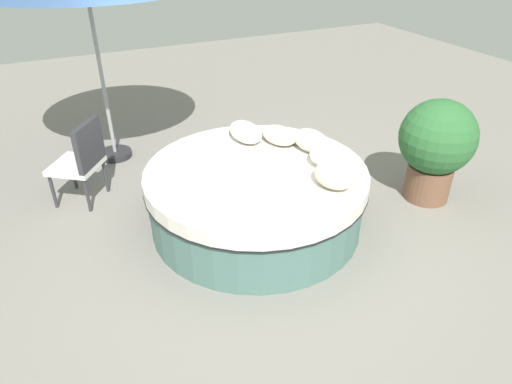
{
  "coord_description": "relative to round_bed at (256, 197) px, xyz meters",
  "views": [
    {
      "loc": [
        -3.7,
        1.78,
        2.91
      ],
      "look_at": [
        0.0,
        0.0,
        0.4
      ],
      "focal_mm": 32.22,
      "sensor_mm": 36.0,
      "label": 1
    }
  ],
  "objects": [
    {
      "name": "planter",
      "position": [
        -0.37,
        -2.06,
        0.35
      ],
      "size": [
        0.85,
        0.85,
        1.2
      ],
      "color": "brown",
      "rests_on": "ground_plane"
    },
    {
      "name": "round_bed",
      "position": [
        0.0,
        0.0,
        0.0
      ],
      "size": [
        2.3,
        2.3,
        0.67
      ],
      "color": "#4C726B",
      "rests_on": "ground_plane"
    },
    {
      "name": "patio_chair",
      "position": [
        1.28,
        1.55,
        0.22
      ],
      "size": [
        0.72,
        0.71,
        0.98
      ],
      "rotation": [
        0.0,
        0.0,
        -0.63
      ],
      "color": "#333338",
      "rests_on": "ground_plane"
    },
    {
      "name": "throw_pillow_1",
      "position": [
        -0.23,
        -0.72,
        0.43
      ],
      "size": [
        0.41,
        0.39,
        0.21
      ],
      "primitive_type": "ellipsoid",
      "color": "white",
      "rests_on": "round_bed"
    },
    {
      "name": "throw_pillow_2",
      "position": [
        0.17,
        -0.75,
        0.43
      ],
      "size": [
        0.5,
        0.34,
        0.2
      ],
      "primitive_type": "ellipsoid",
      "color": "beige",
      "rests_on": "round_bed"
    },
    {
      "name": "throw_pillow_3",
      "position": [
        0.5,
        -0.53,
        0.4
      ],
      "size": [
        0.53,
        0.35,
        0.14
      ],
      "primitive_type": "ellipsoid",
      "color": "beige",
      "rests_on": "round_bed"
    },
    {
      "name": "throw_pillow_4",
      "position": [
        0.7,
        -0.2,
        0.43
      ],
      "size": [
        0.55,
        0.32,
        0.19
      ],
      "primitive_type": "ellipsoid",
      "color": "white",
      "rests_on": "round_bed"
    },
    {
      "name": "throw_pillow_0",
      "position": [
        -0.59,
        -0.53,
        0.43
      ],
      "size": [
        0.45,
        0.34,
        0.19
      ],
      "primitive_type": "ellipsoid",
      "color": "beige",
      "rests_on": "round_bed"
    },
    {
      "name": "ground_plane",
      "position": [
        0.0,
        0.0,
        -0.34
      ],
      "size": [
        16.0,
        16.0,
        0.0
      ],
      "primitive_type": "plane",
      "color": "gray"
    }
  ]
}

